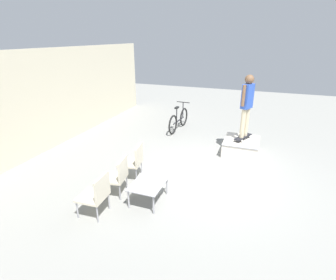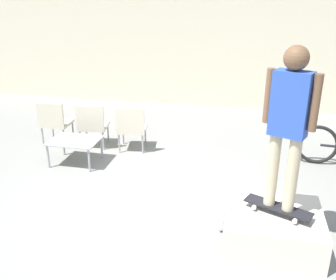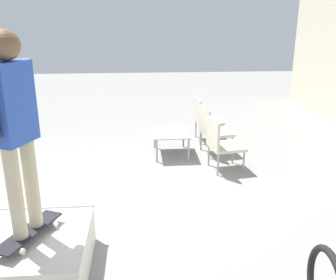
% 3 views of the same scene
% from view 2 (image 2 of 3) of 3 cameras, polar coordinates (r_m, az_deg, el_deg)
% --- Properties ---
extents(ground_plane, '(24.00, 24.00, 0.00)m').
position_cam_2_polar(ground_plane, '(5.47, -4.18, -9.39)').
color(ground_plane, gray).
extents(house_wall_back, '(12.00, 0.06, 3.00)m').
position_cam_2_polar(house_wall_back, '(9.80, 4.23, 13.83)').
color(house_wall_back, beige).
rests_on(house_wall_back, ground_plane).
extents(skate_ramp_box, '(1.17, 1.01, 0.45)m').
position_cam_2_polar(skate_ramp_box, '(4.72, 15.44, -12.68)').
color(skate_ramp_box, silver).
rests_on(skate_ramp_box, ground_plane).
extents(skateboard_on_ramp, '(0.79, 0.50, 0.07)m').
position_cam_2_polar(skateboard_on_ramp, '(4.55, 16.39, -9.80)').
color(skateboard_on_ramp, black).
rests_on(skateboard_on_ramp, skate_ramp_box).
extents(person_skater, '(0.53, 0.33, 1.82)m').
position_cam_2_polar(person_skater, '(4.11, 17.97, 3.37)').
color(person_skater, '#C6B793').
rests_on(person_skater, skateboard_on_ramp).
extents(coffee_table, '(0.85, 0.66, 0.44)m').
position_cam_2_polar(coffee_table, '(6.67, -14.03, -0.37)').
color(coffee_table, '#9E9EA3').
rests_on(coffee_table, ground_plane).
extents(patio_chair_left, '(0.55, 0.55, 0.87)m').
position_cam_2_polar(patio_chair_left, '(7.61, -16.91, 2.81)').
color(patio_chair_left, '#99999E').
rests_on(patio_chair_left, ground_plane).
extents(patio_chair_center, '(0.60, 0.60, 0.87)m').
position_cam_2_polar(patio_chair_center, '(7.27, -11.45, 2.45)').
color(patio_chair_center, '#99999E').
rests_on(patio_chair_center, ground_plane).
extents(patio_chair_right, '(0.60, 0.60, 0.87)m').
position_cam_2_polar(patio_chair_right, '(7.01, -5.60, 2.05)').
color(patio_chair_right, '#99999E').
rests_on(patio_chair_right, ground_plane).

